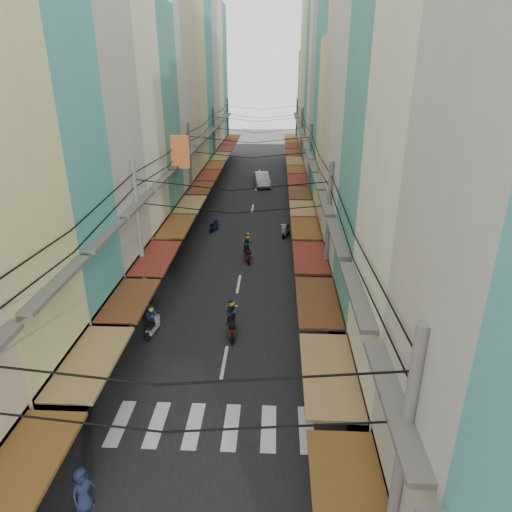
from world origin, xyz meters
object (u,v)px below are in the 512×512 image
(traffic_sign, at_px, (354,326))
(white_car, at_px, (262,186))
(bicycle, at_px, (382,377))
(market_umbrella, at_px, (410,377))

(traffic_sign, bearing_deg, white_car, 98.50)
(white_car, bearing_deg, traffic_sign, -90.75)
(white_car, xyz_separation_m, bicycle, (6.39, -33.67, 0.00))
(bicycle, distance_m, traffic_sign, 2.79)
(market_umbrella, bearing_deg, traffic_sign, 115.67)
(white_car, height_order, bicycle, white_car)
(white_car, distance_m, traffic_sign, 34.00)
(bicycle, bearing_deg, traffic_sign, 60.14)
(bicycle, xyz_separation_m, market_umbrella, (0.11, -2.98, 2.27))
(bicycle, height_order, market_umbrella, market_umbrella)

